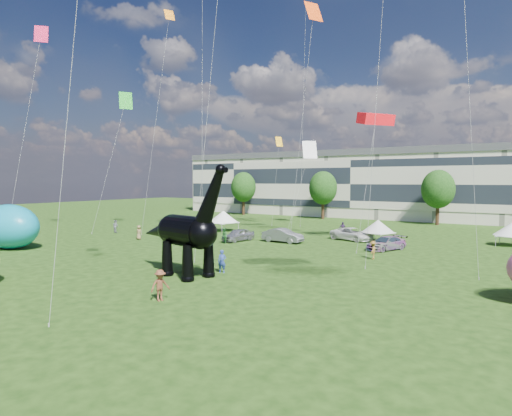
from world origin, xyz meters
The scene contains 14 objects.
ground centered at (0.00, 0.00, 0.00)m, with size 220.00×220.00×0.00m, color #16330C.
terrace_row centered at (-8.00, 62.00, 6.00)m, with size 78.00×11.00×12.00m, color beige.
tree_far_left centered at (-30.00, 53.00, 6.29)m, with size 5.20×5.20×9.44m.
tree_mid_left centered at (-12.00, 53.00, 6.29)m, with size 5.20×5.20×9.44m.
tree_mid_right centered at (8.00, 53.00, 6.29)m, with size 5.20×5.20×9.44m.
dinosaur_sculpture centered at (-1.37, 3.45, 3.25)m, with size 10.57×3.92×8.62m.
car_silver centered at (-8.42, 20.53, 0.75)m, with size 1.77×4.39×1.50m, color silver.
car_grey centered at (-3.52, 22.58, 0.80)m, with size 1.70×4.87×1.60m, color slate.
car_white centered at (2.72, 28.52, 0.76)m, with size 2.51×5.44×1.51m, color white.
car_dark centered at (8.17, 23.55, 0.70)m, with size 1.97×4.85×1.41m, color #595960.
gazebo_near centered at (5.63, 29.09, 1.82)m, with size 4.73×4.73×2.59m.
gazebo_left centered at (-16.11, 27.76, 2.03)m, with size 4.98×4.98×2.89m.
inflatable_teal centered at (-25.44, 2.92, 2.34)m, with size 7.50×4.69×4.69m, color #0E89AB.
visitors centered at (-4.25, 14.39, 0.88)m, with size 48.25×36.48×1.89m.
Camera 1 is at (20.64, -20.57, 7.20)m, focal length 30.00 mm.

